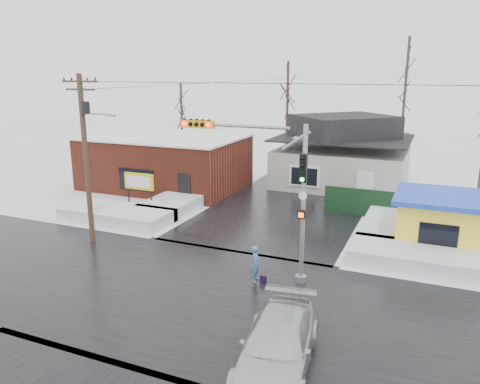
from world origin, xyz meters
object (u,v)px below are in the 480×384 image
at_px(utility_pole, 86,150).
at_px(kiosk, 439,221).
at_px(traffic_signal, 269,180).
at_px(pedestrian, 256,264).
at_px(car, 278,345).
at_px(marquee_sign, 139,183).

height_order(utility_pole, kiosk, utility_pole).
distance_m(traffic_signal, pedestrian, 3.79).
bearing_deg(car, utility_pole, 144.18).
relative_size(utility_pole, kiosk, 1.96).
bearing_deg(car, kiosk, 63.39).
xyz_separation_m(utility_pole, pedestrian, (10.07, -1.25, -4.28)).
height_order(marquee_sign, kiosk, kiosk).
xyz_separation_m(utility_pole, marquee_sign, (-1.07, 5.99, -3.19)).
height_order(traffic_signal, pedestrian, traffic_signal).
bearing_deg(traffic_signal, pedestrian, -112.36).
xyz_separation_m(pedestrian, car, (2.89, -5.57, -0.05)).
relative_size(marquee_sign, kiosk, 0.55).
distance_m(traffic_signal, marquee_sign, 13.42).
distance_m(kiosk, car, 14.06).
distance_m(utility_pole, kiosk, 18.95).
xyz_separation_m(traffic_signal, marquee_sign, (-11.43, 6.53, -2.62)).
relative_size(traffic_signal, utility_pole, 0.78).
distance_m(utility_pole, pedestrian, 11.01).
xyz_separation_m(marquee_sign, kiosk, (18.50, 0.50, -0.46)).
relative_size(traffic_signal, car, 1.30).
bearing_deg(kiosk, car, -108.55).
xyz_separation_m(traffic_signal, pedestrian, (-0.29, -0.71, -3.71)).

